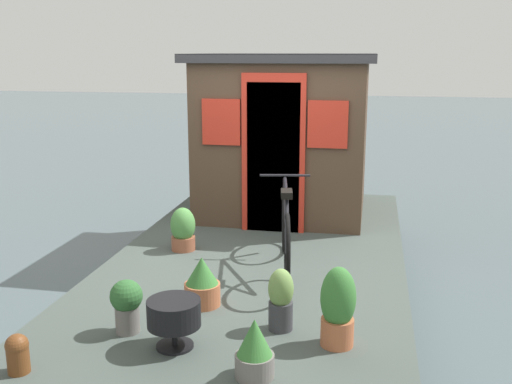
{
  "coord_description": "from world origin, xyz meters",
  "views": [
    {
      "loc": [
        -5.7,
        -1.08,
        2.54
      ],
      "look_at": [
        -0.2,
        0.0,
        1.21
      ],
      "focal_mm": 41.77,
      "sensor_mm": 36.0,
      "label": 1
    }
  ],
  "objects_px": {
    "potted_plant_geranium": "(338,307)",
    "mooring_bollard": "(18,353)",
    "houseboat_cabin": "(285,134)",
    "potted_plant_basil": "(183,230)",
    "potted_plant_sage": "(127,303)",
    "potted_plant_lavender": "(281,299)",
    "bicycle": "(286,231)",
    "potted_plant_thyme": "(255,349)",
    "potted_plant_rosemary": "(202,283)",
    "charcoal_grill": "(174,315)"
  },
  "relations": [
    {
      "from": "potted_plant_lavender",
      "to": "potted_plant_rosemary",
      "type": "distance_m",
      "value": 0.76
    },
    {
      "from": "potted_plant_rosemary",
      "to": "charcoal_grill",
      "type": "distance_m",
      "value": 0.73
    },
    {
      "from": "potted_plant_basil",
      "to": "potted_plant_geranium",
      "type": "xyz_separation_m",
      "value": [
        -1.78,
        -1.71,
        0.07
      ]
    },
    {
      "from": "potted_plant_geranium",
      "to": "mooring_bollard",
      "type": "height_order",
      "value": "potted_plant_geranium"
    },
    {
      "from": "potted_plant_thyme",
      "to": "potted_plant_basil",
      "type": "distance_m",
      "value": 2.61
    },
    {
      "from": "potted_plant_lavender",
      "to": "potted_plant_thyme",
      "type": "height_order",
      "value": "potted_plant_lavender"
    },
    {
      "from": "potted_plant_lavender",
      "to": "charcoal_grill",
      "type": "distance_m",
      "value": 0.81
    },
    {
      "from": "bicycle",
      "to": "potted_plant_thyme",
      "type": "bearing_deg",
      "value": -177.44
    },
    {
      "from": "potted_plant_sage",
      "to": "mooring_bollard",
      "type": "bearing_deg",
      "value": 145.35
    },
    {
      "from": "potted_plant_sage",
      "to": "potted_plant_rosemary",
      "type": "distance_m",
      "value": 0.7
    },
    {
      "from": "potted_plant_geranium",
      "to": "mooring_bollard",
      "type": "xyz_separation_m",
      "value": [
        -0.77,
        2.0,
        -0.15
      ]
    },
    {
      "from": "potted_plant_basil",
      "to": "potted_plant_geranium",
      "type": "relative_size",
      "value": 0.78
    },
    {
      "from": "houseboat_cabin",
      "to": "bicycle",
      "type": "relative_size",
      "value": 1.25
    },
    {
      "from": "potted_plant_lavender",
      "to": "mooring_bollard",
      "type": "relative_size",
      "value": 1.8
    },
    {
      "from": "bicycle",
      "to": "potted_plant_geranium",
      "type": "xyz_separation_m",
      "value": [
        -1.41,
        -0.58,
        -0.1
      ]
    },
    {
      "from": "potted_plant_thyme",
      "to": "potted_plant_geranium",
      "type": "relative_size",
      "value": 0.68
    },
    {
      "from": "potted_plant_thyme",
      "to": "potted_plant_sage",
      "type": "height_order",
      "value": "potted_plant_sage"
    },
    {
      "from": "houseboat_cabin",
      "to": "potted_plant_lavender",
      "type": "height_order",
      "value": "houseboat_cabin"
    },
    {
      "from": "potted_plant_rosemary",
      "to": "potted_plant_geranium",
      "type": "height_order",
      "value": "potted_plant_geranium"
    },
    {
      "from": "potted_plant_basil",
      "to": "charcoal_grill",
      "type": "relative_size",
      "value": 1.2
    },
    {
      "from": "potted_plant_basil",
      "to": "mooring_bollard",
      "type": "relative_size",
      "value": 1.71
    },
    {
      "from": "potted_plant_rosemary",
      "to": "potted_plant_geranium",
      "type": "bearing_deg",
      "value": -112.93
    },
    {
      "from": "potted_plant_lavender",
      "to": "potted_plant_rosemary",
      "type": "xyz_separation_m",
      "value": [
        0.31,
        0.7,
        -0.04
      ]
    },
    {
      "from": "houseboat_cabin",
      "to": "potted_plant_basil",
      "type": "xyz_separation_m",
      "value": [
        -1.77,
        0.81,
        -0.79
      ]
    },
    {
      "from": "houseboat_cabin",
      "to": "bicycle",
      "type": "bearing_deg",
      "value": -171.44
    },
    {
      "from": "bicycle",
      "to": "potted_plant_basil",
      "type": "distance_m",
      "value": 1.2
    },
    {
      "from": "bicycle",
      "to": "charcoal_grill",
      "type": "bearing_deg",
      "value": 162.05
    },
    {
      "from": "potted_plant_lavender",
      "to": "potted_plant_geranium",
      "type": "height_order",
      "value": "potted_plant_geranium"
    },
    {
      "from": "potted_plant_lavender",
      "to": "potted_plant_sage",
      "type": "distance_m",
      "value": 1.14
    },
    {
      "from": "potted_plant_rosemary",
      "to": "mooring_bollard",
      "type": "height_order",
      "value": "potted_plant_rosemary"
    },
    {
      "from": "houseboat_cabin",
      "to": "mooring_bollard",
      "type": "height_order",
      "value": "houseboat_cabin"
    },
    {
      "from": "potted_plant_sage",
      "to": "bicycle",
      "type": "bearing_deg",
      "value": -32.4
    },
    {
      "from": "mooring_bollard",
      "to": "potted_plant_thyme",
      "type": "bearing_deg",
      "value": -80.77
    },
    {
      "from": "potted_plant_rosemary",
      "to": "potted_plant_thyme",
      "type": "bearing_deg",
      "value": -147.61
    },
    {
      "from": "potted_plant_thyme",
      "to": "potted_plant_basil",
      "type": "xyz_separation_m",
      "value": [
        2.31,
        1.22,
        0.03
      ]
    },
    {
      "from": "houseboat_cabin",
      "to": "charcoal_grill",
      "type": "relative_size",
      "value": 5.83
    },
    {
      "from": "potted_plant_thyme",
      "to": "potted_plant_lavender",
      "type": "bearing_deg",
      "value": -5.05
    },
    {
      "from": "charcoal_grill",
      "to": "potted_plant_lavender",
      "type": "bearing_deg",
      "value": -58.55
    },
    {
      "from": "potted_plant_lavender",
      "to": "mooring_bollard",
      "type": "bearing_deg",
      "value": 120.83
    },
    {
      "from": "potted_plant_lavender",
      "to": "charcoal_grill",
      "type": "relative_size",
      "value": 1.26
    },
    {
      "from": "potted_plant_lavender",
      "to": "potted_plant_sage",
      "type": "xyz_separation_m",
      "value": [
        -0.26,
        1.1,
        -0.01
      ]
    },
    {
      "from": "bicycle",
      "to": "potted_plant_sage",
      "type": "height_order",
      "value": "bicycle"
    },
    {
      "from": "houseboat_cabin",
      "to": "charcoal_grill",
      "type": "height_order",
      "value": "houseboat_cabin"
    },
    {
      "from": "houseboat_cabin",
      "to": "charcoal_grill",
      "type": "xyz_separation_m",
      "value": [
        -3.8,
        0.22,
        -0.77
      ]
    },
    {
      "from": "potted_plant_geranium",
      "to": "mooring_bollard",
      "type": "bearing_deg",
      "value": 111.05
    },
    {
      "from": "houseboat_cabin",
      "to": "potted_plant_thyme",
      "type": "xyz_separation_m",
      "value": [
        -4.08,
        -0.41,
        -0.82
      ]
    },
    {
      "from": "potted_plant_sage",
      "to": "potted_plant_geranium",
      "type": "xyz_separation_m",
      "value": [
        0.1,
        -1.53,
        0.06
      ]
    },
    {
      "from": "potted_plant_sage",
      "to": "mooring_bollard",
      "type": "xyz_separation_m",
      "value": [
        -0.67,
        0.47,
        -0.09
      ]
    },
    {
      "from": "houseboat_cabin",
      "to": "potted_plant_basil",
      "type": "distance_m",
      "value": 2.1
    },
    {
      "from": "potted_plant_sage",
      "to": "potted_plant_rosemary",
      "type": "height_order",
      "value": "potted_plant_rosemary"
    }
  ]
}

